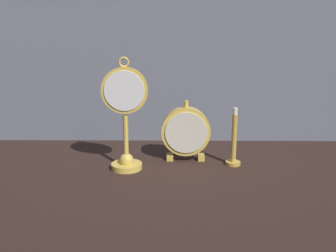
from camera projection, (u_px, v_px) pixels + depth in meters
name	position (u px, v px, depth m)	size (l,w,h in m)	color
ground_plane	(168.00, 172.00, 1.06)	(4.00, 4.00, 0.00)	black
fabric_backdrop_drape	(169.00, 48.00, 1.30)	(1.25, 0.01, 0.66)	slate
pocket_watch_on_stand	(125.00, 118.00, 1.05)	(0.13, 0.09, 0.32)	gold
mantel_clock_silver	(186.00, 132.00, 1.14)	(0.15, 0.04, 0.19)	gold
brass_candlestick	(234.00, 145.00, 1.10)	(0.04, 0.04, 0.17)	gold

